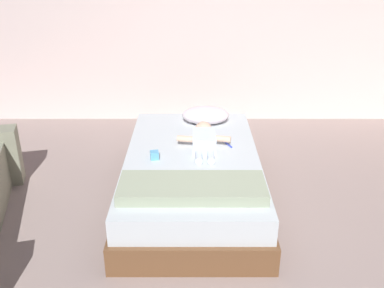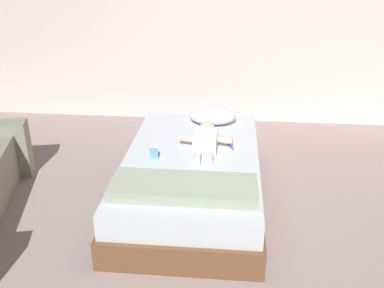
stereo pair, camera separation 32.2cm
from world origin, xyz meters
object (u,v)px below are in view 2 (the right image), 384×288
at_px(baby, 206,139).
at_px(bed, 192,177).
at_px(pillow, 213,116).
at_px(toy_block, 154,154).
at_px(toothbrush, 230,145).

bearing_deg(baby, bed, -121.49).
xyz_separation_m(bed, baby, (0.10, 0.17, 0.29)).
height_order(pillow, baby, baby).
relative_size(pillow, toy_block, 5.86).
bearing_deg(bed, toothbrush, 32.38).
height_order(baby, toy_block, baby).
bearing_deg(baby, toothbrush, 8.53).
xyz_separation_m(pillow, baby, (-0.03, -0.57, -0.01)).
distance_m(toothbrush, toy_block, 0.70).
bearing_deg(pillow, bed, -100.32).
distance_m(bed, toothbrush, 0.44).
height_order(bed, baby, baby).
height_order(bed, toothbrush, toothbrush).
distance_m(baby, toy_block, 0.49).
xyz_separation_m(bed, toothbrush, (0.32, 0.20, 0.23)).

